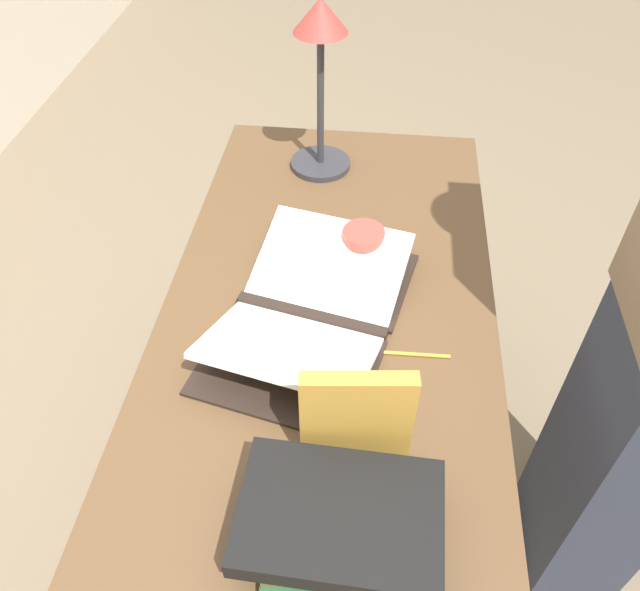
# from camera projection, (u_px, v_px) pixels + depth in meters

# --- Properties ---
(ground_plane) EXTENTS (12.00, 12.00, 0.00)m
(ground_plane) POSITION_uv_depth(u_px,v_px,m) (324.00, 502.00, 1.81)
(ground_plane) COLOR #70604C
(reading_desk) EXTENTS (1.54, 0.70, 0.76)m
(reading_desk) POSITION_uv_depth(u_px,v_px,m) (325.00, 358.00, 1.34)
(reading_desk) COLOR brown
(reading_desk) RESTS_ON ground_plane
(open_book) EXTENTS (0.58, 0.44, 0.09)m
(open_book) POSITION_uv_depth(u_px,v_px,m) (311.00, 310.00, 1.27)
(open_book) COLOR black
(open_book) RESTS_ON reading_desk
(book_stack_tall) EXTENTS (0.25, 0.31, 0.09)m
(book_stack_tall) POSITION_uv_depth(u_px,v_px,m) (339.00, 524.00, 0.93)
(book_stack_tall) COLOR #234C2D
(book_stack_tall) RESTS_ON reading_desk
(book_standing_upright) EXTENTS (0.05, 0.18, 0.21)m
(book_standing_upright) POSITION_uv_depth(u_px,v_px,m) (356.00, 419.00, 0.99)
(book_standing_upright) COLOR #BC8933
(book_standing_upright) RESTS_ON reading_desk
(reading_lamp) EXTENTS (0.16, 0.16, 0.44)m
(reading_lamp) POSITION_uv_depth(u_px,v_px,m) (321.00, 59.00, 1.47)
(reading_lamp) COLOR #2D2D33
(reading_lamp) RESTS_ON reading_desk
(coffee_mug) EXTENTS (0.09, 0.11, 0.09)m
(coffee_mug) POSITION_uv_depth(u_px,v_px,m) (362.00, 247.00, 1.38)
(coffee_mug) COLOR #B74238
(coffee_mug) RESTS_ON reading_desk
(pencil) EXTENTS (0.01, 0.14, 0.01)m
(pencil) POSITION_uv_depth(u_px,v_px,m) (414.00, 354.00, 1.22)
(pencil) COLOR gold
(pencil) RESTS_ON reading_desk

